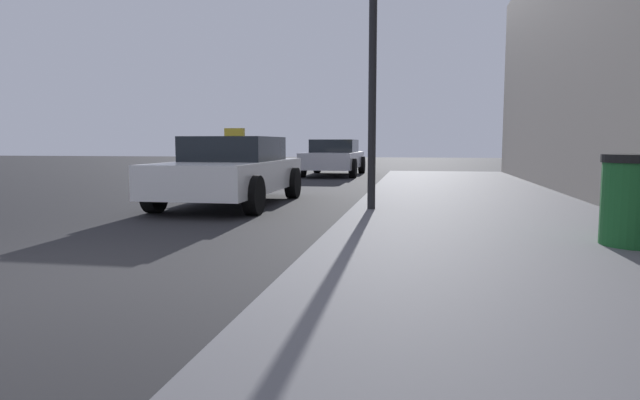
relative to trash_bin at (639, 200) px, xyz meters
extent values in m
plane|color=#232326|center=(-5.15, -1.84, -0.60)|extent=(80.00, 80.00, 0.00)
cube|color=#5B5B60|center=(-1.15, -1.84, -0.53)|extent=(4.00, 32.00, 0.15)
cylinder|color=#195926|center=(0.00, 0.00, -0.04)|extent=(0.68, 0.68, 0.81)
cylinder|color=black|center=(-2.84, 2.53, 1.74)|extent=(0.12, 0.12, 4.38)
cube|color=white|center=(-5.57, 3.97, -0.06)|extent=(1.71, 4.32, 0.55)
cube|color=black|center=(-5.57, 4.18, 0.44)|extent=(1.51, 1.94, 0.45)
cube|color=yellow|center=(-5.57, 4.18, 0.75)|extent=(0.36, 0.14, 0.16)
cylinder|color=black|center=(-4.72, 2.59, -0.28)|extent=(0.22, 0.64, 0.64)
cylinder|color=black|center=(-6.43, 2.59, -0.28)|extent=(0.22, 0.64, 0.64)
cylinder|color=black|center=(-4.72, 5.35, -0.28)|extent=(0.22, 0.64, 0.64)
cylinder|color=black|center=(-6.43, 5.35, -0.28)|extent=(0.22, 0.64, 0.64)
cube|color=#B7B7BF|center=(-5.14, 13.64, -0.06)|extent=(1.73, 4.39, 0.55)
cube|color=black|center=(-5.14, 13.86, 0.44)|extent=(1.52, 1.98, 0.45)
cylinder|color=black|center=(-4.28, 12.24, -0.28)|extent=(0.22, 0.64, 0.64)
cylinder|color=black|center=(-6.01, 12.24, -0.28)|extent=(0.22, 0.64, 0.64)
cylinder|color=black|center=(-4.28, 15.05, -0.28)|extent=(0.22, 0.64, 0.64)
cylinder|color=black|center=(-6.01, 15.05, -0.28)|extent=(0.22, 0.64, 0.64)
camera|label=1|loc=(-2.12, -5.82, 0.55)|focal=30.86mm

